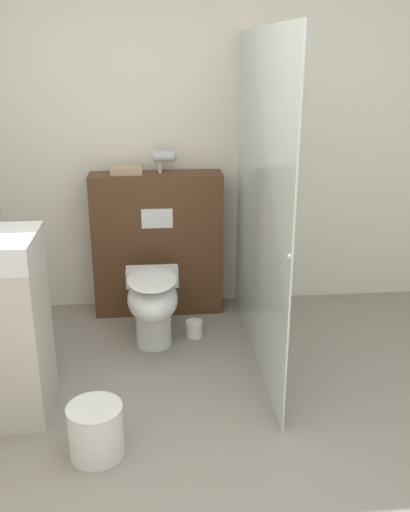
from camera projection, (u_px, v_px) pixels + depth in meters
The scene contains 9 objects.
ground_plane at pixel (214, 504), 2.51m from camera, with size 12.00×12.00×0.00m, color gray.
wall_back at pixel (182, 142), 4.15m from camera, with size 8.00×0.06×2.50m.
partition_panel at pixel (158, 244), 4.21m from camera, with size 0.95×0.25×1.06m.
shower_glass at pixel (259, 204), 3.44m from camera, with size 0.04×1.71×2.01m.
toilet at pixel (153, 302), 3.73m from camera, with size 0.36×0.60×0.53m.
hair_drier at pixel (165, 157), 4.02m from camera, with size 0.17×0.08×0.15m.
folded_towel at pixel (126, 170), 4.01m from camera, with size 0.22×0.14×0.05m.
spare_toilet_roll at pixel (194, 329), 3.96m from camera, with size 0.12×0.12×0.11m.
waste_bin at pixel (96, 431), 2.78m from camera, with size 0.27×0.27×0.27m.
Camera 1 is at (-0.22, -1.97, 1.89)m, focal length 40.00 mm.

